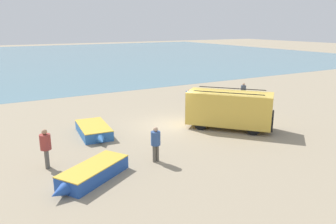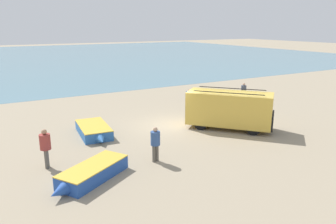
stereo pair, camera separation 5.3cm
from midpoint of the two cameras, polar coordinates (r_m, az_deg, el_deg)
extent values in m
plane|color=gray|center=(20.88, 0.80, -2.44)|extent=(200.00, 200.00, 0.00)
cube|color=slate|center=(70.18, -21.56, 8.81)|extent=(120.00, 80.00, 0.01)
cube|color=gold|center=(20.40, 10.69, 0.61)|extent=(4.79, 5.07, 1.99)
cube|color=black|center=(20.37, 17.82, -1.48)|extent=(1.39, 1.24, 0.90)
cube|color=#1E232D|center=(20.09, 17.85, 1.67)|extent=(1.30, 1.16, 0.64)
cylinder|color=black|center=(21.28, 15.09, -1.54)|extent=(0.68, 0.73, 0.77)
cylinder|color=black|center=(19.70, 14.73, -2.83)|extent=(0.68, 0.73, 0.77)
cylinder|color=black|center=(21.68, 6.79, -0.82)|extent=(0.68, 0.73, 0.77)
cylinder|color=black|center=(20.13, 5.79, -2.03)|extent=(0.68, 0.73, 0.77)
cylinder|color=black|center=(20.89, 11.14, 4.06)|extent=(2.79, 3.15, 0.05)
cylinder|color=black|center=(19.44, 10.52, 3.29)|extent=(2.79, 3.15, 0.05)
cube|color=#234CA3|center=(29.17, 7.39, 3.03)|extent=(2.88, 3.84, 0.57)
cone|color=#234CA3|center=(30.20, 3.76, 3.54)|extent=(0.82, 0.93, 0.54)
cube|color=#B22D23|center=(29.12, 7.40, 3.45)|extent=(1.35, 0.78, 0.05)
cube|color=#B22D23|center=(29.11, 7.41, 3.62)|extent=(2.91, 3.88, 0.04)
cube|color=#2D66AD|center=(19.65, -12.76, -3.10)|extent=(1.85, 3.27, 0.55)
cone|color=#2D66AD|center=(17.87, -11.46, -4.85)|extent=(0.58, 0.73, 0.52)
cube|color=gold|center=(19.58, -12.79, -2.51)|extent=(1.45, 0.33, 0.05)
cube|color=gold|center=(19.56, -12.81, -2.28)|extent=(1.86, 3.30, 0.04)
cube|color=#234CA3|center=(14.21, -12.76, -10.20)|extent=(3.36, 2.74, 0.57)
cone|color=#234CA3|center=(12.99, -18.48, -13.13)|extent=(0.88, 0.83, 0.54)
cube|color=gold|center=(14.12, -12.81, -9.39)|extent=(0.78, 1.10, 0.05)
cube|color=gold|center=(14.08, -12.83, -9.08)|extent=(3.39, 2.77, 0.04)
cylinder|color=#5B564C|center=(15.42, -2.37, -7.25)|extent=(0.15, 0.15, 0.82)
cylinder|color=#5B564C|center=(15.51, -1.82, -7.12)|extent=(0.15, 0.15, 0.82)
cylinder|color=#335189|center=(15.20, -2.12, -4.61)|extent=(0.45, 0.45, 0.65)
sphere|color=tan|center=(15.06, -2.14, -3.04)|extent=(0.22, 0.22, 0.22)
cylinder|color=#5B564C|center=(27.83, 13.16, 2.43)|extent=(0.15, 0.15, 0.79)
cylinder|color=#5B564C|center=(27.88, 12.84, 2.47)|extent=(0.15, 0.15, 0.79)
cylinder|color=#424C5B|center=(27.72, 13.09, 3.88)|extent=(0.43, 0.43, 0.63)
sphere|color=tan|center=(27.64, 13.14, 4.74)|extent=(0.21, 0.21, 0.21)
cylinder|color=#5B564C|center=(15.84, -20.23, -7.48)|extent=(0.17, 0.17, 0.88)
cylinder|color=#5B564C|center=(15.67, -20.32, -7.73)|extent=(0.17, 0.17, 0.88)
cylinder|color=#993833|center=(15.49, -20.54, -4.89)|extent=(0.48, 0.48, 0.70)
sphere|color=tan|center=(15.34, -20.69, -3.24)|extent=(0.24, 0.24, 0.24)
camera|label=1|loc=(0.03, -89.92, 0.02)|focal=35.00mm
camera|label=2|loc=(0.03, 90.08, -0.02)|focal=35.00mm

